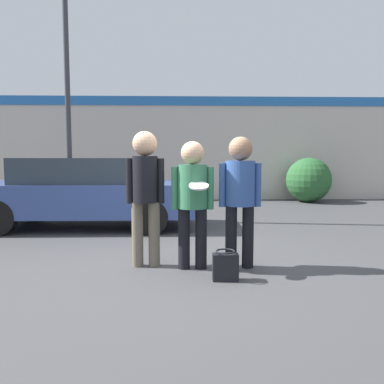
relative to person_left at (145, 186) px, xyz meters
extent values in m
plane|color=#3F3F42|center=(0.45, 0.01, -1.07)|extent=(56.00, 56.00, 0.00)
cube|color=beige|center=(0.45, 8.07, 0.69)|extent=(24.00, 0.18, 3.51)
cube|color=#2666B2|center=(0.45, 7.96, 2.29)|extent=(24.00, 0.04, 0.30)
cylinder|color=#665B4C|center=(-0.11, 0.00, -0.64)|extent=(0.15, 0.15, 0.85)
cylinder|color=#665B4C|center=(0.11, 0.00, -0.64)|extent=(0.15, 0.15, 0.85)
cylinder|color=black|center=(0.00, 0.00, 0.09)|extent=(0.33, 0.33, 0.60)
cylinder|color=black|center=(-0.20, 0.00, 0.07)|extent=(0.09, 0.09, 0.59)
cylinder|color=black|center=(0.20, 0.00, 0.07)|extent=(0.09, 0.09, 0.59)
sphere|color=tan|center=(0.00, 0.00, 0.55)|extent=(0.32, 0.32, 0.32)
cylinder|color=black|center=(0.50, -0.12, -0.67)|extent=(0.15, 0.15, 0.79)
cylinder|color=black|center=(0.72, -0.12, -0.67)|extent=(0.15, 0.15, 0.79)
cylinder|color=#33724C|center=(0.61, -0.12, 0.00)|extent=(0.37, 0.37, 0.56)
cylinder|color=#33724C|center=(0.39, -0.12, -0.02)|extent=(0.09, 0.09, 0.54)
cylinder|color=#33724C|center=(0.84, -0.12, -0.02)|extent=(0.09, 0.09, 0.54)
sphere|color=tan|center=(0.61, -0.12, 0.43)|extent=(0.30, 0.30, 0.30)
cylinder|color=silver|center=(0.68, -0.38, 0.03)|extent=(0.24, 0.24, 0.10)
cylinder|color=black|center=(1.12, -0.10, -0.66)|extent=(0.15, 0.15, 0.82)
cylinder|color=black|center=(1.34, -0.10, -0.66)|extent=(0.15, 0.15, 0.82)
cylinder|color=#2D4C8C|center=(1.23, -0.10, 0.04)|extent=(0.38, 0.38, 0.58)
cylinder|color=#2D4C8C|center=(1.00, -0.10, 0.02)|extent=(0.09, 0.09, 0.56)
cylinder|color=#2D4C8C|center=(1.46, -0.10, 0.02)|extent=(0.09, 0.09, 0.56)
sphere|color=#8C664C|center=(1.23, -0.10, 0.48)|extent=(0.31, 0.31, 0.31)
cube|color=#334784|center=(-1.51, 2.86, -0.46)|extent=(4.54, 1.80, 0.65)
cube|color=#28333D|center=(-1.60, 2.86, 0.11)|extent=(2.36, 1.55, 0.50)
cylinder|color=black|center=(-0.11, 3.66, -0.73)|extent=(0.67, 0.22, 0.67)
cylinder|color=black|center=(-0.11, 2.06, -0.73)|extent=(0.67, 0.22, 0.67)
cylinder|color=black|center=(-2.92, 3.66, -0.73)|extent=(0.67, 0.22, 0.67)
cylinder|color=#38383D|center=(-2.09, 3.80, 2.22)|extent=(0.12, 0.12, 6.58)
sphere|color=#285B2D|center=(4.63, 7.16, -0.34)|extent=(1.45, 1.45, 1.45)
cube|color=black|center=(0.98, -0.62, -0.91)|extent=(0.30, 0.14, 0.32)
torus|color=black|center=(0.98, -0.62, -0.72)|extent=(0.23, 0.23, 0.02)
camera|label=1|loc=(0.46, -4.88, 0.36)|focal=35.00mm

